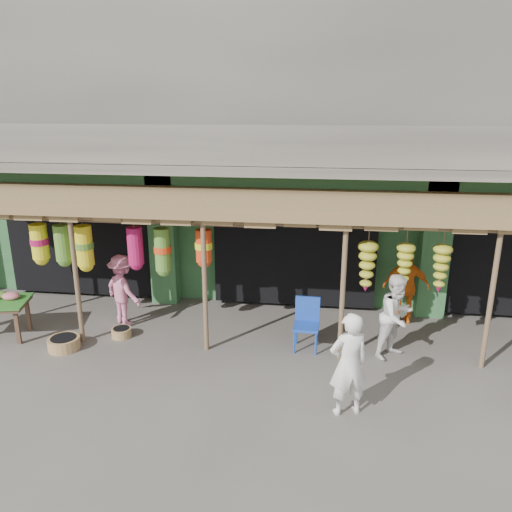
# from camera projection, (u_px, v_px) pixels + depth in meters

# --- Properties ---
(ground) EXTENTS (80.00, 80.00, 0.00)m
(ground) POSITION_uv_depth(u_px,v_px,m) (286.00, 349.00, 9.52)
(ground) COLOR #514C47
(ground) RESTS_ON ground
(building) EXTENTS (16.40, 6.80, 7.00)m
(building) POSITION_uv_depth(u_px,v_px,m) (303.00, 148.00, 13.14)
(building) COLOR gray
(building) RESTS_ON ground
(awning) EXTENTS (14.00, 2.70, 2.79)m
(awning) POSITION_uv_depth(u_px,v_px,m) (284.00, 208.00, 9.55)
(awning) COLOR brown
(awning) RESTS_ON ground
(blue_chair) EXTENTS (0.49, 0.50, 0.99)m
(blue_chair) POSITION_uv_depth(u_px,v_px,m) (307.00, 321.00, 9.46)
(blue_chair) COLOR #1A41AE
(blue_chair) RESTS_ON ground
(basket_mid) EXTENTS (0.75, 0.75, 0.23)m
(basket_mid) POSITION_uv_depth(u_px,v_px,m) (64.00, 343.00, 9.51)
(basket_mid) COLOR olive
(basket_mid) RESTS_ON ground
(basket_right) EXTENTS (0.51, 0.51, 0.18)m
(basket_right) POSITION_uv_depth(u_px,v_px,m) (122.00, 332.00, 10.01)
(basket_right) COLOR #A57B4D
(basket_right) RESTS_ON ground
(person_front) EXTENTS (0.69, 0.57, 1.63)m
(person_front) POSITION_uv_depth(u_px,v_px,m) (348.00, 364.00, 7.34)
(person_front) COLOR white
(person_front) RESTS_ON ground
(person_right) EXTENTS (0.97, 0.97, 1.59)m
(person_right) POSITION_uv_depth(u_px,v_px,m) (397.00, 316.00, 9.05)
(person_right) COLOR white
(person_right) RESTS_ON ground
(person_vendor) EXTENTS (0.97, 0.43, 1.63)m
(person_vendor) POSITION_uv_depth(u_px,v_px,m) (406.00, 286.00, 10.47)
(person_vendor) COLOR orange
(person_vendor) RESTS_ON ground
(person_shopper) EXTENTS (1.13, 0.99, 1.51)m
(person_shopper) POSITION_uv_depth(u_px,v_px,m) (123.00, 290.00, 10.45)
(person_shopper) COLOR pink
(person_shopper) RESTS_ON ground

